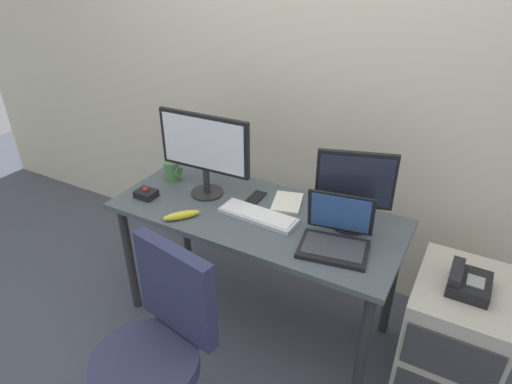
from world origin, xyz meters
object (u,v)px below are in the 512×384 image
object	(u,v)px
monitor_side	(355,187)
office_chair	(158,363)
laptop	(336,235)
trackball_mouse	(146,193)
paper_notepad	(287,202)
monitor_main	(204,148)
file_cabinet	(452,340)
cell_phone	(256,198)
keyboard	(258,215)
coffee_mug	(172,171)
desk_phone	(467,282)
banana	(182,215)

from	to	relation	value
monitor_side	office_chair	bearing A→B (deg)	-118.07
office_chair	monitor_side	bearing A→B (deg)	61.93
monitor_side	laptop	size ratio (longest dim) A/B	1.14
trackball_mouse	paper_notepad	distance (m)	0.77
monitor_main	paper_notepad	xyz separation A→B (m)	(0.44, 0.12, -0.27)
file_cabinet	cell_phone	distance (m)	1.19
file_cabinet	keyboard	size ratio (longest dim) A/B	1.59
file_cabinet	coffee_mug	distance (m)	1.71
desk_phone	monitor_side	xyz separation A→B (m)	(-0.57, 0.10, 0.27)
file_cabinet	cell_phone	size ratio (longest dim) A/B	4.65
desk_phone	laptop	world-z (taller)	laptop
cell_phone	paper_notepad	bearing A→B (deg)	10.93
banana	monitor_side	bearing A→B (deg)	24.44
trackball_mouse	monitor_main	bearing A→B (deg)	35.23
monitor_main	coffee_mug	distance (m)	0.35
monitor_side	paper_notepad	distance (m)	0.43
laptop	coffee_mug	bearing A→B (deg)	171.69
monitor_main	cell_phone	bearing A→B (deg)	17.98
monitor_main	cell_phone	size ratio (longest dim) A/B	3.73
monitor_side	coffee_mug	size ratio (longest dim) A/B	3.52
monitor_main	laptop	world-z (taller)	monitor_main
keyboard	banana	xyz separation A→B (m)	(-0.33, -0.20, 0.01)
keyboard	trackball_mouse	bearing A→B (deg)	-169.84
coffee_mug	trackball_mouse	bearing A→B (deg)	-89.87
banana	desk_phone	bearing A→B (deg)	10.74
monitor_main	monitor_side	bearing A→B (deg)	5.46
laptop	trackball_mouse	world-z (taller)	laptop
trackball_mouse	coffee_mug	world-z (taller)	coffee_mug
laptop	paper_notepad	size ratio (longest dim) A/B	1.69
monitor_main	keyboard	distance (m)	0.46
office_chair	file_cabinet	bearing A→B (deg)	38.29
laptop	cell_phone	size ratio (longest dim) A/B	2.47
desk_phone	monitor_side	bearing A→B (deg)	170.34
monitor_main	coffee_mug	bearing A→B (deg)	170.58
keyboard	trackball_mouse	distance (m)	0.65
keyboard	coffee_mug	bearing A→B (deg)	169.17
file_cabinet	trackball_mouse	bearing A→B (deg)	-173.48
desk_phone	keyboard	size ratio (longest dim) A/B	0.48
file_cabinet	laptop	size ratio (longest dim) A/B	1.88
keyboard	monitor_main	bearing A→B (deg)	168.14
file_cabinet	office_chair	bearing A→B (deg)	-141.71
desk_phone	banana	size ratio (longest dim) A/B	1.05
monitor_side	keyboard	xyz separation A→B (m)	(-0.43, -0.15, -0.21)
paper_notepad	monitor_main	bearing A→B (deg)	-164.18
office_chair	keyboard	distance (m)	0.83
keyboard	laptop	size ratio (longest dim) A/B	1.19
coffee_mug	paper_notepad	bearing A→B (deg)	6.33
desk_phone	office_chair	distance (m)	1.36
keyboard	laptop	bearing A→B (deg)	-4.47
laptop	banana	size ratio (longest dim) A/B	1.85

